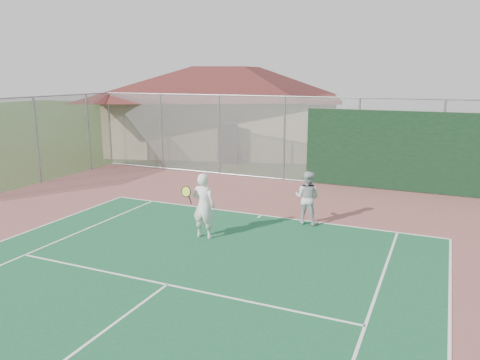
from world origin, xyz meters
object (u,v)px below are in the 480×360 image
at_px(bleachers, 166,142).
at_px(player_white_front, 203,206).
at_px(player_grey_back, 307,198).
at_px(clubhouse, 227,100).

distance_m(bleachers, player_white_front, 14.42).
xyz_separation_m(player_white_front, player_grey_back, (2.23, 2.32, -0.11)).
height_order(clubhouse, bleachers, clubhouse).
bearing_deg(bleachers, player_grey_back, -64.61).
bearing_deg(player_white_front, bleachers, -54.76).
bearing_deg(clubhouse, player_grey_back, -70.89).
relative_size(player_white_front, player_grey_back, 1.13).
bearing_deg(player_grey_back, clubhouse, -50.60).
height_order(clubhouse, player_white_front, clubhouse).
relative_size(clubhouse, player_white_front, 8.44).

